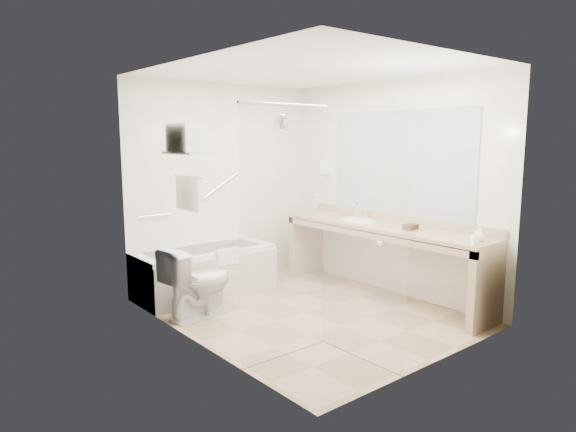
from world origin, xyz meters
TOP-DOWN VIEW (x-y plane):
  - floor at (0.00, 0.00)m, footprint 3.20×3.20m
  - ceiling at (0.00, 0.00)m, footprint 2.60×3.20m
  - wall_back at (0.00, 1.60)m, footprint 2.60×0.10m
  - wall_front at (0.00, -1.60)m, footprint 2.60×0.10m
  - wall_left at (-1.30, 0.00)m, footprint 0.10×3.20m
  - wall_right at (1.30, 0.00)m, footprint 0.10×3.20m
  - bathtub at (-0.50, 1.24)m, footprint 1.60×0.73m
  - grab_bar_short at (-0.95, 1.56)m, footprint 0.40×0.03m
  - grab_bar_long at (-0.05, 1.56)m, footprint 0.53×0.03m
  - shower_enclosure at (-0.63, -0.93)m, footprint 0.96×0.91m
  - towel_shelf at (-1.17, 0.35)m, footprint 0.24×0.55m
  - vanity_counter at (1.02, -0.15)m, footprint 0.55×2.70m
  - sink at (1.05, 0.25)m, footprint 0.40×0.52m
  - faucet at (1.20, 0.25)m, footprint 0.03×0.03m
  - mirror at (1.29, -0.15)m, footprint 0.02×2.00m
  - hairdryer_unit at (1.25, 1.05)m, footprint 0.08×0.10m
  - toilet at (-0.95, 0.61)m, footprint 0.79×0.51m
  - amenity_basket at (1.04, -0.54)m, footprint 0.19×0.14m
  - soap_bottle_a at (0.86, -1.40)m, footprint 0.10×0.14m
  - soap_bottle_b at (1.05, -1.34)m, footprint 0.13×0.15m
  - water_bottle_left at (1.05, 0.27)m, footprint 0.07×0.07m
  - water_bottle_mid at (1.08, 1.10)m, footprint 0.07×0.07m
  - water_bottle_right at (0.90, 0.99)m, footprint 0.05×0.05m
  - drinking_glass_near at (0.99, 0.17)m, footprint 0.08×0.08m
  - drinking_glass_far at (0.89, 0.50)m, footprint 0.07×0.07m

SIDE VIEW (x-z plane):
  - floor at x=0.00m, z-range 0.00..0.00m
  - bathtub at x=-0.50m, z-range -0.02..0.57m
  - toilet at x=-0.95m, z-range 0.00..0.73m
  - vanity_counter at x=1.02m, z-range 0.17..1.12m
  - sink at x=1.05m, z-range 0.75..0.89m
  - amenity_basket at x=1.04m, z-range 0.85..0.91m
  - soap_bottle_a at x=0.86m, z-range 0.85..0.91m
  - drinking_glass_far at x=0.89m, z-range 0.85..0.93m
  - soap_bottle_b at x=1.05m, z-range 0.85..0.95m
  - drinking_glass_near at x=0.99m, z-range 0.85..0.95m
  - faucet at x=1.20m, z-range 0.86..1.00m
  - water_bottle_right at x=0.90m, z-range 0.84..1.02m
  - water_bottle_mid at x=1.08m, z-range 0.84..1.05m
  - grab_bar_short at x=-0.95m, z-range 0.93..0.96m
  - water_bottle_left at x=1.05m, z-range 0.84..1.06m
  - shower_enclosure at x=-0.63m, z-range 0.01..2.12m
  - wall_back at x=0.00m, z-range 0.00..2.50m
  - wall_front at x=0.00m, z-range 0.00..2.50m
  - wall_left at x=-1.30m, z-range 0.00..2.50m
  - wall_right at x=1.30m, z-range 0.00..2.50m
  - grab_bar_long at x=-0.05m, z-range 1.09..1.41m
  - hairdryer_unit at x=1.25m, z-range 1.36..1.54m
  - mirror at x=1.29m, z-range 0.95..2.15m
  - towel_shelf at x=-1.17m, z-range 1.35..2.16m
  - ceiling at x=0.00m, z-range 2.45..2.55m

